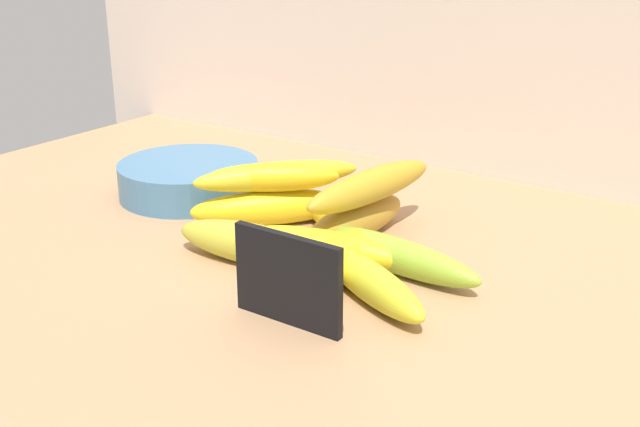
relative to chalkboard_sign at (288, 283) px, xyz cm
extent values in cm
cube|color=tan|center=(-12.37, 10.99, -5.36)|extent=(110.00, 76.00, 3.00)
cube|color=black|center=(0.00, -0.07, 0.34)|extent=(11.00, 0.80, 8.40)
cube|color=#906547|center=(0.00, 0.73, -3.56)|extent=(9.90, 1.20, 0.60)
cylinder|color=teal|center=(-30.95, 20.11, -1.66)|extent=(17.83, 17.83, 4.40)
ellipsoid|color=#8DB132|center=(2.36, 14.60, -2.03)|extent=(20.39, 5.89, 3.65)
ellipsoid|color=yellow|center=(-10.09, 21.10, -2.19)|extent=(16.21, 11.55, 3.33)
ellipsoid|color=yellow|center=(-1.27, 8.87, -1.74)|extent=(6.27, 16.70, 4.23)
ellipsoid|color=yellow|center=(-4.74, 11.91, -1.97)|extent=(18.32, 7.27, 3.78)
ellipsoid|color=yellow|center=(-15.98, 17.97, -1.79)|extent=(15.90, 16.30, 4.13)
ellipsoid|color=gold|center=(3.86, 7.75, -2.03)|extent=(16.33, 10.71, 3.65)
ellipsoid|color=gold|center=(-10.38, 8.05, -1.70)|extent=(18.73, 6.46, 4.32)
ellipsoid|color=#AF8428|center=(-5.47, 19.97, -1.69)|extent=(5.86, 16.32, 4.33)
ellipsoid|color=#B89325|center=(-4.22, 20.84, 2.32)|extent=(6.49, 20.50, 3.68)
ellipsoid|color=yellow|center=(-15.58, 17.99, 1.95)|extent=(14.08, 12.02, 3.37)
ellipsoid|color=yellow|center=(-15.64, 18.87, 1.91)|extent=(14.51, 17.50, 3.27)
camera|label=1|loc=(37.59, -49.72, 29.97)|focal=44.36mm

